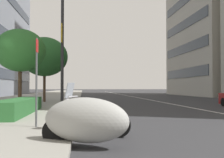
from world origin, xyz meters
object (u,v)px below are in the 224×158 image
Objects in this scene: street_tree_near_plaza_corner at (45,57)px; street_tree_by_lamp_post at (20,51)px; motorcycle_under_tarp at (91,120)px; parking_sign_by_curb at (37,73)px; motorcycle_far_end_row at (85,120)px; street_lamp_with_banners at (69,17)px.

street_tree_by_lamp_post is at bearing 175.23° from street_tree_near_plaza_corner.
street_tree_near_plaza_corner is at bearing -56.60° from motorcycle_under_tarp.
parking_sign_by_curb is 0.50× the size of street_tree_near_plaza_corner.
motorcycle_under_tarp is at bearing -168.45° from street_tree_near_plaza_corner.
motorcycle_far_end_row is 0.47× the size of street_tree_by_lamp_post.
street_tree_near_plaza_corner is at bearing 17.87° from street_lamp_with_banners.
motorcycle_under_tarp is 0.22× the size of street_lamp_with_banners.
street_lamp_with_banners is 7.80m from street_tree_near_plaza_corner.
motorcycle_far_end_row is 18.92m from street_tree_near_plaza_corner.
parking_sign_by_curb is 0.30× the size of street_lamp_with_banners.
parking_sign_by_curb is at bearing -165.22° from street_tree_by_lamp_post.
street_tree_near_plaza_corner is at bearing 6.46° from parking_sign_by_curb.
street_lamp_with_banners reaches higher than street_tree_near_plaza_corner.
motorcycle_under_tarp is 10.87m from street_lamp_with_banners.
street_lamp_with_banners reaches higher than street_tree_by_lamp_post.
street_tree_near_plaza_corner reaches higher than parking_sign_by_curb.
street_tree_by_lamp_post is at bearing 81.97° from street_lamp_with_banners.
motorcycle_under_tarp is at bearing -158.06° from street_tree_by_lamp_post.
motorcycle_under_tarp is 0.38× the size of street_tree_near_plaza_corner.
motorcycle_under_tarp is 0.43× the size of street_tree_by_lamp_post.
motorcycle_under_tarp is 0.75× the size of parking_sign_by_curb.
street_lamp_with_banners is 3.55m from street_tree_by_lamp_post.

